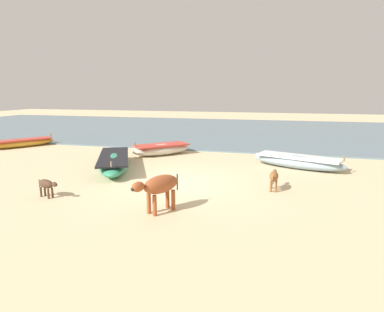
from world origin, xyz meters
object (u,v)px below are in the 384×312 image
fishing_boat_1 (161,149)px  calf_far_dark (47,185)px  cow_adult_rust (159,186)px  calf_near_brown (274,177)px  fishing_boat_3 (114,162)px  fishing_boat_2 (21,143)px  fishing_boat_0 (298,162)px

fishing_boat_1 → calf_far_dark: (-1.05, -7.46, 0.11)m
cow_adult_rust → calf_near_brown: (2.95, 2.89, -0.28)m
calf_far_dark → fishing_boat_3: bearing=104.0°
fishing_boat_2 → cow_adult_rust: cow_adult_rust is taller
fishing_boat_1 → fishing_boat_2: size_ratio=0.82×
fishing_boat_1 → fishing_boat_2: (-8.79, 0.20, -0.05)m
fishing_boat_0 → fishing_boat_2: 15.51m
fishing_boat_0 → calf_near_brown: fishing_boat_0 is taller
fishing_boat_1 → calf_near_brown: 7.51m
fishing_boat_1 → fishing_boat_2: bearing=-46.8°
cow_adult_rust → fishing_boat_0: bearing=179.1°
fishing_boat_0 → fishing_boat_1: bearing=-170.1°
fishing_boat_0 → cow_adult_rust: (-3.89, -6.43, 0.45)m
calf_near_brown → calf_far_dark: size_ratio=1.15×
fishing_boat_0 → fishing_boat_1: 6.79m
cow_adult_rust → calf_near_brown: size_ratio=1.49×
fishing_boat_3 → calf_far_dark: bearing=-28.2°
cow_adult_rust → calf_near_brown: 4.14m
fishing_boat_3 → calf_near_brown: fishing_boat_3 is taller
fishing_boat_0 → cow_adult_rust: cow_adult_rust is taller
fishing_boat_3 → cow_adult_rust: size_ratio=3.27×
fishing_boat_0 → cow_adult_rust: size_ratio=2.75×
cow_adult_rust → calf_near_brown: cow_adult_rust is taller
fishing_boat_1 → fishing_boat_3: (-0.86, -3.47, 0.01)m
fishing_boat_1 → calf_far_dark: fishing_boat_1 is taller
fishing_boat_1 → fishing_boat_3: bearing=30.6°
fishing_boat_0 → calf_far_dark: fishing_boat_0 is taller
fishing_boat_2 → calf_near_brown: fishing_boat_2 is taller
fishing_boat_3 → calf_near_brown: (6.57, -1.41, 0.14)m
calf_far_dark → cow_adult_rust: bearing=12.0°
cow_adult_rust → calf_far_dark: size_ratio=1.71×
fishing_boat_1 → calf_near_brown: size_ratio=3.06×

